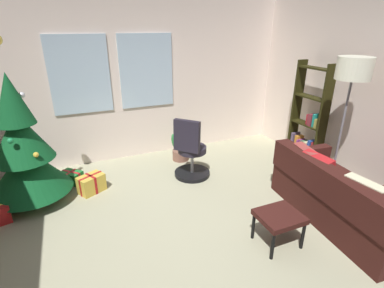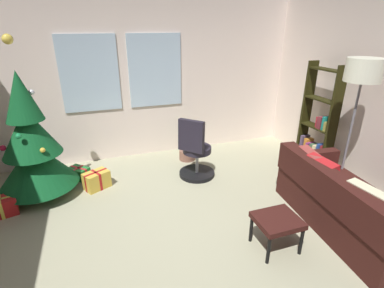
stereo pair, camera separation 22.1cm
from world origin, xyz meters
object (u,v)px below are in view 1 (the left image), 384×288
object	(u,v)px
office_chair	(191,155)
bookshelf	(308,122)
holiday_tree	(24,152)
gift_box_gold	(91,184)
floor_lamp	(353,76)
potted_plant	(180,148)
footstool	(279,218)
gift_box_green	(72,177)
couch	(359,202)

from	to	relation	value
office_chair	bookshelf	world-z (taller)	bookshelf
holiday_tree	gift_box_gold	bearing A→B (deg)	-5.81
floor_lamp	potted_plant	world-z (taller)	floor_lamp
footstool	gift_box_gold	bearing A→B (deg)	132.71
holiday_tree	bookshelf	world-z (taller)	holiday_tree
footstool	bookshelf	xyz separation A→B (m)	(1.69, 1.44, 0.43)
office_chair	floor_lamp	distance (m)	2.42
footstool	floor_lamp	distance (m)	2.04
holiday_tree	office_chair	distance (m)	2.26
gift_box_green	bookshelf	xyz separation A→B (m)	(3.70, -0.86, 0.66)
gift_box_green	floor_lamp	size ratio (longest dim) A/B	0.19
couch	gift_box_green	size ratio (longest dim) A/B	5.43
office_chair	footstool	bearing A→B (deg)	-80.97
gift_box_gold	bookshelf	xyz separation A→B (m)	(3.45, -0.46, 0.62)
office_chair	potted_plant	size ratio (longest dim) A/B	1.64
gift_box_gold	office_chair	size ratio (longest dim) A/B	0.42
bookshelf	potted_plant	bearing A→B (deg)	151.76
floor_lamp	potted_plant	bearing A→B (deg)	131.69
office_chair	potted_plant	distance (m)	0.72
office_chair	floor_lamp	size ratio (longest dim) A/B	0.52
holiday_tree	gift_box_green	distance (m)	0.86
couch	office_chair	world-z (taller)	office_chair
couch	bookshelf	xyz separation A→B (m)	(0.57, 1.51, 0.47)
footstool	couch	bearing A→B (deg)	-3.46
couch	floor_lamp	distance (m)	1.55
footstool	holiday_tree	distance (m)	3.21
gift_box_green	floor_lamp	distance (m)	4.14
couch	potted_plant	bearing A→B (deg)	117.54
gift_box_green	footstool	bearing A→B (deg)	-48.81
footstool	holiday_tree	size ratio (longest dim) A/B	0.21
office_chair	bookshelf	bearing A→B (deg)	-9.13
couch	office_chair	distance (m)	2.30
office_chair	potted_plant	xyz separation A→B (m)	(0.09, 0.69, -0.16)
gift_box_green	gift_box_gold	size ratio (longest dim) A/B	0.86
footstool	bookshelf	distance (m)	2.26
floor_lamp	potted_plant	xyz separation A→B (m)	(-1.63, 1.83, -1.42)
couch	gift_box_green	bearing A→B (deg)	142.96
couch	holiday_tree	size ratio (longest dim) A/B	0.90
couch	floor_lamp	size ratio (longest dim) A/B	1.03
gift_box_green	potted_plant	size ratio (longest dim) A/B	0.60
couch	office_chair	size ratio (longest dim) A/B	1.98
footstool	office_chair	world-z (taller)	office_chair
couch	potted_plant	distance (m)	2.84
potted_plant	couch	bearing A→B (deg)	-62.46
office_chair	bookshelf	xyz separation A→B (m)	(1.97, -0.32, 0.37)
footstool	bookshelf	world-z (taller)	bookshelf
gift_box_gold	office_chair	distance (m)	1.51
bookshelf	floor_lamp	xyz separation A→B (m)	(-0.25, -0.82, 0.88)
holiday_tree	potted_plant	bearing A→B (deg)	11.48
gift_box_gold	bookshelf	distance (m)	3.54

